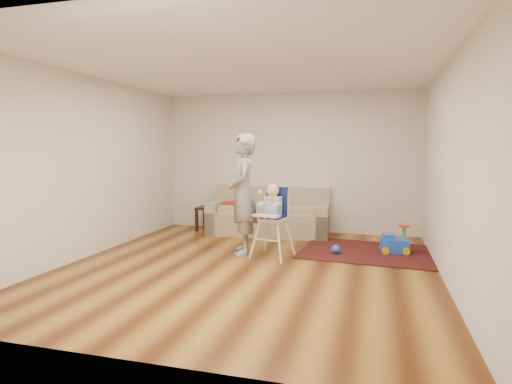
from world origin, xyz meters
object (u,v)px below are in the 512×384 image
(sofa, at_px, (269,211))
(adult, at_px, (243,194))
(high_chair, at_px, (273,222))
(side_table, at_px, (210,218))
(toy_ball, at_px, (336,249))
(ride_on_toy, at_px, (395,238))

(sofa, relative_size, adult, 1.25)
(high_chair, relative_size, adult, 0.60)
(high_chair, bearing_deg, side_table, 145.62)
(side_table, xyz_separation_m, high_chair, (1.71, -1.77, 0.30))
(sofa, bearing_deg, high_chair, -77.00)
(toy_ball, distance_m, adult, 1.66)
(sofa, bearing_deg, side_table, 173.28)
(sofa, relative_size, high_chair, 2.07)
(high_chair, xyz_separation_m, adult, (-0.50, 0.13, 0.39))
(ride_on_toy, xyz_separation_m, high_chair, (-1.77, -0.73, 0.30))
(sofa, height_order, high_chair, high_chair)
(toy_ball, bearing_deg, adult, -169.09)
(side_table, height_order, ride_on_toy, side_table)
(side_table, relative_size, adult, 0.25)
(ride_on_toy, bearing_deg, sofa, 149.76)
(ride_on_toy, relative_size, adult, 0.24)
(side_table, relative_size, high_chair, 0.42)
(sofa, distance_m, adult, 1.63)
(sofa, relative_size, toy_ball, 16.87)
(sofa, bearing_deg, adult, -93.68)
(side_table, xyz_separation_m, ride_on_toy, (3.48, -1.05, 0.00))
(adult, bearing_deg, side_table, -162.47)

